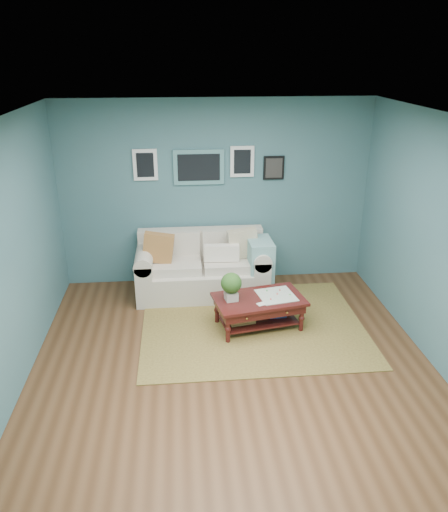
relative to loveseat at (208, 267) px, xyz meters
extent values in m
plane|color=brown|center=(0.16, -2.03, -0.40)|extent=(5.00, 5.00, 0.00)
plane|color=white|center=(0.16, -2.03, 2.30)|extent=(5.00, 5.00, 0.00)
cube|color=#3C666D|center=(0.16, 0.47, 0.95)|extent=(4.50, 0.02, 2.70)
cube|color=#3C666D|center=(0.16, -4.53, 0.95)|extent=(4.50, 0.02, 2.70)
cube|color=#3C666D|center=(-2.09, -2.03, 0.95)|extent=(0.02, 5.00, 2.70)
cube|color=teal|center=(-0.08, 0.45, 1.35)|extent=(0.72, 0.03, 0.50)
cube|color=black|center=(-0.08, 0.43, 1.35)|extent=(0.60, 0.01, 0.38)
cube|color=white|center=(-0.83, 0.45, 1.40)|extent=(0.34, 0.03, 0.44)
cube|color=white|center=(0.54, 0.45, 1.42)|extent=(0.34, 0.03, 0.44)
cube|color=black|center=(1.00, 0.45, 1.32)|extent=(0.30, 0.03, 0.34)
cube|color=brown|center=(0.51, -1.03, -0.39)|extent=(2.82, 2.25, 0.01)
cube|color=beige|center=(-0.08, -0.04, -0.20)|extent=(1.39, 0.86, 0.41)
cube|color=beige|center=(-0.08, 0.30, 0.24)|extent=(1.82, 0.21, 0.47)
cube|color=beige|center=(-0.89, -0.04, -0.10)|extent=(0.23, 0.86, 0.61)
cube|color=beige|center=(0.73, -0.04, -0.10)|extent=(0.23, 0.86, 0.61)
cylinder|color=beige|center=(-0.89, -0.04, 0.21)|extent=(0.25, 0.86, 0.25)
cylinder|color=beige|center=(0.73, -0.04, 0.21)|extent=(0.25, 0.86, 0.25)
cube|color=beige|center=(-0.46, -0.09, 0.07)|extent=(0.70, 0.55, 0.13)
cube|color=beige|center=(0.29, -0.09, 0.07)|extent=(0.70, 0.55, 0.13)
cube|color=beige|center=(-0.46, 0.18, 0.31)|extent=(0.70, 0.12, 0.35)
cube|color=beige|center=(0.29, 0.18, 0.31)|extent=(0.70, 0.12, 0.35)
cube|color=#B25F2F|center=(-0.69, -0.08, 0.35)|extent=(0.47, 0.17, 0.46)
cube|color=beige|center=(0.50, -0.02, 0.35)|extent=(0.46, 0.18, 0.45)
cube|color=white|center=(0.19, -0.13, 0.26)|extent=(0.49, 0.12, 0.23)
cube|color=#84BABA|center=(0.73, -0.15, 0.05)|extent=(0.33, 0.54, 0.78)
cube|color=#380D0E|center=(0.58, -1.06, 0.00)|extent=(1.21, 0.84, 0.04)
cube|color=#380D0E|center=(0.58, -1.06, -0.08)|extent=(1.12, 0.76, 0.11)
cube|color=#380D0E|center=(0.58, -1.06, -0.30)|extent=(1.02, 0.65, 0.02)
sphere|color=gold|center=(0.38, -1.40, -0.08)|extent=(0.03, 0.03, 0.03)
sphere|color=gold|center=(0.89, -1.31, -0.08)|extent=(0.03, 0.03, 0.03)
cylinder|color=#380D0E|center=(0.15, -1.40, -0.21)|extent=(0.06, 0.06, 0.38)
cylinder|color=#380D0E|center=(1.10, -1.22, -0.21)|extent=(0.06, 0.06, 0.38)
cylinder|color=#380D0E|center=(0.06, -0.91, -0.21)|extent=(0.06, 0.06, 0.38)
cylinder|color=#380D0E|center=(1.00, -0.73, -0.21)|extent=(0.06, 0.06, 0.38)
cube|color=beige|center=(0.22, -1.08, 0.07)|extent=(0.17, 0.17, 0.11)
sphere|color=#2C551F|center=(0.22, -1.08, 0.25)|extent=(0.26, 0.26, 0.26)
cube|color=white|center=(0.80, -1.02, 0.02)|extent=(0.52, 0.52, 0.01)
cube|color=tan|center=(0.35, -1.11, -0.19)|extent=(0.35, 0.28, 0.19)
cube|color=navy|center=(0.83, -1.00, -0.23)|extent=(0.25, 0.20, 0.10)
camera|label=1|loc=(-0.38, -6.57, 2.90)|focal=35.00mm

